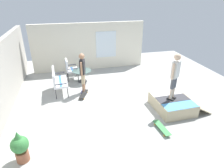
# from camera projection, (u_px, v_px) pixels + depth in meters

# --- Properties ---
(ground_plane) EXTENTS (12.00, 12.00, 0.10)m
(ground_plane) POSITION_uv_depth(u_px,v_px,m) (116.00, 101.00, 7.79)
(ground_plane) COLOR #A8A8A3
(house_facade) EXTENTS (0.23, 6.00, 2.51)m
(house_facade) POSITION_uv_depth(u_px,v_px,m) (90.00, 47.00, 10.46)
(house_facade) COLOR silver
(house_facade) RESTS_ON ground_plane
(skate_ramp) EXTENTS (1.50, 1.85, 0.45)m
(skate_ramp) POSITION_uv_depth(u_px,v_px,m) (173.00, 104.00, 7.10)
(skate_ramp) COLOR tan
(skate_ramp) RESTS_ON ground_plane
(patio_bench) EXTENTS (1.28, 0.62, 1.02)m
(patio_bench) POSITION_uv_depth(u_px,v_px,m) (57.00, 79.00, 8.13)
(patio_bench) COLOR #38383D
(patio_bench) RESTS_ON ground_plane
(patio_chair_near_house) EXTENTS (0.65, 0.59, 1.02)m
(patio_chair_near_house) POSITION_uv_depth(u_px,v_px,m) (70.00, 68.00, 9.39)
(patio_chair_near_house) COLOR #38383D
(patio_chair_near_house) RESTS_ON ground_plane
(patio_table) EXTENTS (0.90, 0.90, 0.57)m
(patio_table) POSITION_uv_depth(u_px,v_px,m) (82.00, 74.00, 9.22)
(patio_table) COLOR #38383D
(patio_table) RESTS_ON ground_plane
(person_watching) EXTENTS (0.46, 0.31, 1.73)m
(person_watching) POSITION_uv_depth(u_px,v_px,m) (83.00, 70.00, 7.94)
(person_watching) COLOR navy
(person_watching) RESTS_ON ground_plane
(person_skater) EXTENTS (0.36, 0.41, 1.68)m
(person_skater) POSITION_uv_depth(u_px,v_px,m) (175.00, 74.00, 6.55)
(person_skater) COLOR black
(person_skater) RESTS_ON skate_ramp
(skateboard_by_bench) EXTENTS (0.82, 0.48, 0.10)m
(skateboard_by_bench) POSITION_uv_depth(u_px,v_px,m) (84.00, 94.00, 8.06)
(skateboard_by_bench) COLOR black
(skateboard_by_bench) RESTS_ON ground_plane
(skateboard_spare) EXTENTS (0.81, 0.26, 0.10)m
(skateboard_spare) POSITION_uv_depth(u_px,v_px,m) (162.00, 128.00, 6.06)
(skateboard_spare) COLOR #3F8C4C
(skateboard_spare) RESTS_ON ground_plane
(potted_plant) EXTENTS (0.44, 0.44, 0.92)m
(potted_plant) POSITION_uv_depth(u_px,v_px,m) (20.00, 146.00, 4.80)
(potted_plant) COLOR brown
(potted_plant) RESTS_ON ground_plane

